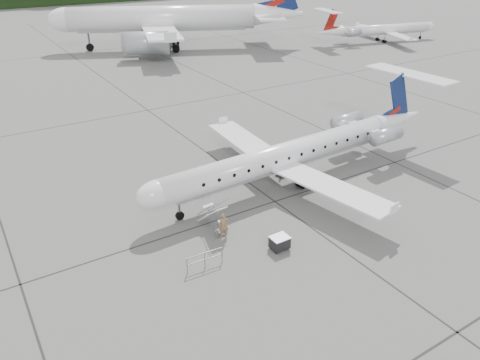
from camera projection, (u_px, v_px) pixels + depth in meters
ground at (365, 212)px, 32.26m from camera, size 320.00×320.00×0.00m
main_regional_jet at (283, 144)px, 34.41m from camera, size 27.07×20.14×6.70m
airstair at (212, 215)px, 29.99m from camera, size 0.97×2.45×2.10m
passenger at (224, 226)px, 29.06m from camera, size 0.75×0.58×1.82m
safety_railing at (205, 260)px, 26.63m from camera, size 2.20×0.18×1.00m
baggage_cart at (280, 243)px, 28.23m from camera, size 1.07×0.87×0.92m
bg_narrowbody at (161, 6)px, 77.19m from camera, size 47.61×42.19×14.13m
bg_regional_right at (387, 24)px, 85.05m from camera, size 26.38×21.56×6.08m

